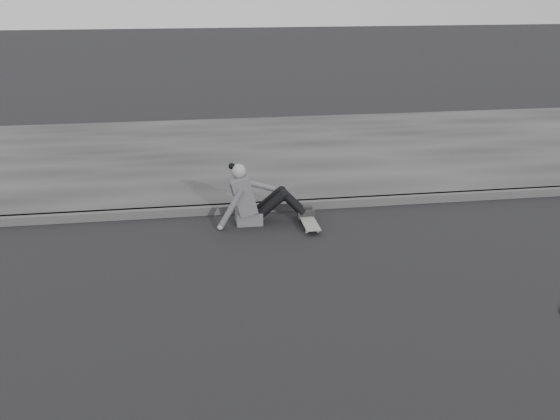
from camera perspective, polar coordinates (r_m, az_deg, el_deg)
The scene contains 5 objects.
ground at distance 7.06m, azimuth 7.52°, elevation -6.94°, with size 80.00×80.00×0.00m, color black.
curb at distance 9.33m, azimuth 3.16°, elevation 0.55°, with size 24.00×0.16×0.12m, color #444444.
sidewalk at distance 12.17m, azimuth 0.20°, elevation 5.31°, with size 24.00×6.00×0.12m, color #363636.
skateboard at distance 8.64m, azimuth 2.60°, elevation -1.01°, with size 0.20×0.78×0.09m.
seated_woman at distance 8.66m, azimuth -2.46°, elevation 1.08°, with size 1.38×0.46×0.88m.
Camera 1 is at (-1.88, -6.00, 3.21)m, focal length 40.00 mm.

